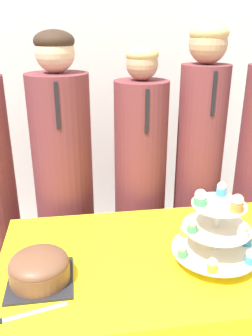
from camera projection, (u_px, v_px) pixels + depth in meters
wall_back at (113, 61)px, 2.58m from camera, size 9.00×0.06×2.70m
table at (153, 321)px, 1.60m from camera, size 1.27×0.76×0.71m
round_cake at (39, 268)px, 1.29m from camera, size 0.24×0.24×0.12m
cake_knife at (5, 320)px, 1.13m from camera, size 0.29×0.09×0.01m
cupcake_stand at (217, 230)px, 1.38m from camera, size 0.34×0.34×0.32m
student_1 at (64, 189)px, 1.97m from camera, size 0.32×0.32×1.57m
student_2 at (140, 190)px, 2.05m from camera, size 0.29×0.30×1.50m
student_3 at (198, 173)px, 2.06m from camera, size 0.26×0.27×1.61m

